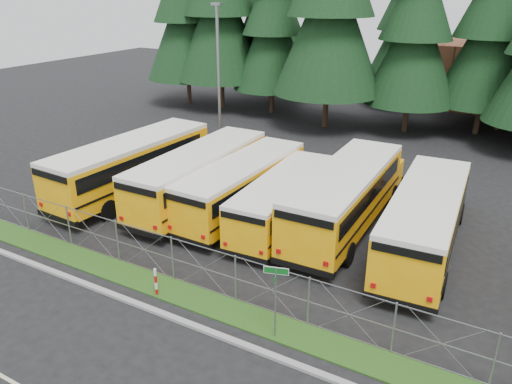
# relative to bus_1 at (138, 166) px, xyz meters

# --- Properties ---
(ground) EXTENTS (120.00, 120.00, 0.00)m
(ground) POSITION_rel_bus_1_xyz_m (11.59, -5.48, -1.62)
(ground) COLOR black
(ground) RESTS_ON ground
(curb) EXTENTS (50.00, 0.25, 0.12)m
(curb) POSITION_rel_bus_1_xyz_m (11.59, -8.58, -1.56)
(curb) COLOR gray
(curb) RESTS_ON ground
(grass_verge) EXTENTS (50.00, 1.40, 0.06)m
(grass_verge) POSITION_rel_bus_1_xyz_m (11.59, -7.18, -1.59)
(grass_verge) COLOR #1B4513
(grass_verge) RESTS_ON ground
(chainlink_fence) EXTENTS (44.00, 0.10, 2.00)m
(chainlink_fence) POSITION_rel_bus_1_xyz_m (11.59, -6.48, -0.62)
(chainlink_fence) COLOR gray
(chainlink_fence) RESTS_ON ground
(bus_1) EXTENTS (3.53, 12.49, 3.24)m
(bus_1) POSITION_rel_bus_1_xyz_m (0.00, 0.00, 0.00)
(bus_1) COLOR #FF9908
(bus_1) RESTS_ON ground
(bus_2) EXTENTS (2.93, 11.84, 3.09)m
(bus_2) POSITION_rel_bus_1_xyz_m (4.15, 0.68, -0.07)
(bus_2) COLOR #FF9908
(bus_2) RESTS_ON ground
(bus_3) EXTENTS (2.87, 11.07, 2.89)m
(bus_3) POSITION_rel_bus_1_xyz_m (6.75, 0.78, -0.18)
(bus_3) COLOR #FF9908
(bus_3) RESTS_ON ground
(bus_4) EXTENTS (2.88, 10.15, 2.63)m
(bus_4) POSITION_rel_bus_1_xyz_m (9.30, 0.44, -0.30)
(bus_4) COLOR #FF9908
(bus_4) RESTS_ON ground
(bus_5) EXTENTS (3.10, 12.19, 3.18)m
(bus_5) POSITION_rel_bus_1_xyz_m (12.06, 1.64, -0.03)
(bus_5) COLOR #FF9908
(bus_5) RESTS_ON ground
(bus_6) EXTENTS (3.48, 11.83, 3.06)m
(bus_6) POSITION_rel_bus_1_xyz_m (15.93, 0.99, -0.09)
(bus_6) COLOR #FF9908
(bus_6) RESTS_ON ground
(street_sign) EXTENTS (0.81, 0.53, 2.81)m
(street_sign) POSITION_rel_bus_1_xyz_m (12.89, -7.65, 0.41)
(street_sign) COLOR gray
(street_sign) RESTS_ON ground
(striped_bollard) EXTENTS (0.11, 0.11, 1.20)m
(striped_bollard) POSITION_rel_bus_1_xyz_m (7.69, -7.69, -1.02)
(striped_bollard) COLOR #B20C0C
(striped_bollard) RESTS_ON ground
(light_standard) EXTENTS (0.70, 0.35, 10.14)m
(light_standard) POSITION_rel_bus_1_xyz_m (-0.24, 8.97, 3.88)
(light_standard) COLOR gray
(light_standard) RESTS_ON ground
(conifer_0) EXTENTS (7.91, 7.91, 17.50)m
(conifer_0) POSITION_rel_bus_1_xyz_m (-11.54, 20.46, 7.13)
(conifer_0) COLOR black
(conifer_0) RESTS_ON ground
(conifer_1) EXTENTS (8.57, 8.57, 18.95)m
(conifer_1) POSITION_rel_bus_1_xyz_m (-7.59, 20.54, 7.86)
(conifer_1) COLOR black
(conifer_1) RESTS_ON ground
(conifer_2) EXTENTS (7.10, 7.10, 15.71)m
(conifer_2) POSITION_rel_bus_1_xyz_m (-2.32, 20.93, 6.23)
(conifer_2) COLOR black
(conifer_2) RESTS_ON ground
(conifer_3) EXTENTS (8.93, 8.93, 19.75)m
(conifer_3) POSITION_rel_bus_1_xyz_m (3.90, 18.78, 8.25)
(conifer_3) COLOR black
(conifer_3) RESTS_ON ground
(conifer_4) EXTENTS (7.29, 7.29, 16.11)m
(conifer_4) POSITION_rel_bus_1_xyz_m (10.17, 20.70, 6.44)
(conifer_4) COLOR black
(conifer_4) RESTS_ON ground
(conifer_5) EXTENTS (7.52, 7.52, 16.63)m
(conifer_5) POSITION_rel_bus_1_xyz_m (15.38, 22.84, 6.69)
(conifer_5) COLOR black
(conifer_5) RESTS_ON ground
(conifer_11) EXTENTS (7.26, 7.26, 16.06)m
(conifer_11) POSITION_rel_bus_1_xyz_m (7.34, 29.61, 6.41)
(conifer_11) COLOR black
(conifer_11) RESTS_ON ground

